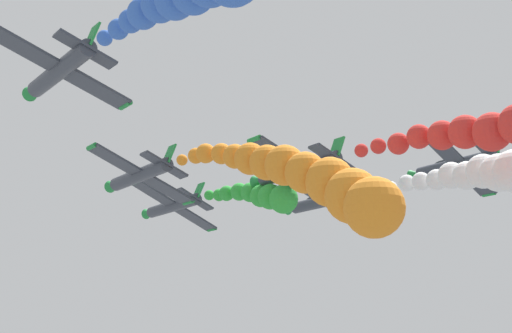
# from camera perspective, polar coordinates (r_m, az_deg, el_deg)

# --- Properties ---
(airplane_lead) EXTENTS (8.89, 10.35, 4.19)m
(airplane_lead) POSITION_cam_1_polar(r_m,az_deg,el_deg) (73.32, -6.33, -2.98)
(airplane_lead) COLOR #333842
(smoke_trail_lead) EXTENTS (2.26, 12.83, 3.69)m
(smoke_trail_lead) POSITION_cam_1_polar(r_m,az_deg,el_deg) (60.47, 0.40, -2.24)
(smoke_trail_lead) COLOR green
(airplane_left_inner) EXTENTS (9.02, 10.35, 3.87)m
(airplane_left_inner) POSITION_cam_1_polar(r_m,az_deg,el_deg) (60.71, -8.81, -0.64)
(airplane_left_inner) COLOR #333842
(smoke_trail_left_inner) EXTENTS (3.39, 20.72, 8.25)m
(smoke_trail_left_inner) POSITION_cam_1_polar(r_m,az_deg,el_deg) (42.68, 4.45, -1.13)
(smoke_trail_left_inner) COLOR orange
(airplane_right_inner) EXTENTS (9.07, 10.35, 3.71)m
(airplane_right_inner) POSITION_cam_1_polar(r_m,az_deg,el_deg) (70.98, 5.12, -2.62)
(airplane_right_inner) COLOR #333842
(smoke_trail_right_inner) EXTENTS (6.54, 19.19, 4.16)m
(smoke_trail_right_inner) POSITION_cam_1_polar(r_m,az_deg,el_deg) (54.57, 16.38, -0.56)
(smoke_trail_right_inner) COLOR white
(airplane_left_outer) EXTENTS (9.01, 10.35, 3.88)m
(airplane_left_outer) POSITION_cam_1_polar(r_m,az_deg,el_deg) (57.41, 3.08, -0.22)
(airplane_left_outer) COLOR #333842
(airplane_right_outer) EXTENTS (9.16, 10.35, 3.51)m
(airplane_right_outer) POSITION_cam_1_polar(r_m,az_deg,el_deg) (49.03, -14.63, 7.02)
(airplane_right_outer) COLOR #333842
(airplane_trailing) EXTENTS (8.43, 10.35, 5.15)m
(airplane_trailing) POSITION_cam_1_polar(r_m,az_deg,el_deg) (72.06, 14.77, 0.14)
(airplane_trailing) COLOR #333842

